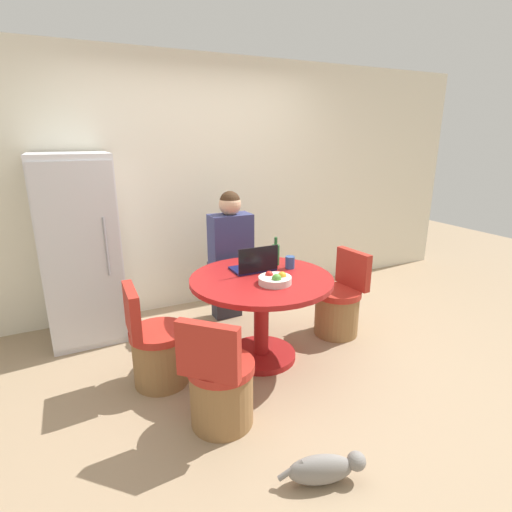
{
  "coord_description": "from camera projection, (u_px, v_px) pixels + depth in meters",
  "views": [
    {
      "loc": [
        -1.34,
        -2.51,
        1.81
      ],
      "look_at": [
        0.02,
        0.27,
        0.88
      ],
      "focal_mm": 28.0,
      "sensor_mm": 36.0,
      "label": 1
    }
  ],
  "objects": [
    {
      "name": "dining_table",
      "position": [
        261.0,
        301.0,
        3.25
      ],
      "size": [
        1.15,
        1.15,
        0.73
      ],
      "color": "maroon",
      "rests_on": "ground_plane"
    },
    {
      "name": "ground_plane",
      "position": [
        269.0,
        368.0,
        3.25
      ],
      "size": [
        12.0,
        12.0,
        0.0
      ],
      "primitive_type": "plane",
      "color": "#9E8466"
    },
    {
      "name": "laptop",
      "position": [
        254.0,
        266.0,
        3.33
      ],
      "size": [
        0.35,
        0.23,
        0.23
      ],
      "rotation": [
        0.0,
        0.0,
        3.14
      ],
      "color": "#141947",
      "rests_on": "dining_table"
    },
    {
      "name": "bottle",
      "position": [
        276.0,
        254.0,
        3.48
      ],
      "size": [
        0.07,
        0.07,
        0.25
      ],
      "color": "#23602D",
      "rests_on": "dining_table"
    },
    {
      "name": "chair_right_side",
      "position": [
        338.0,
        307.0,
        3.76
      ],
      "size": [
        0.44,
        0.43,
        0.79
      ],
      "rotation": [
        0.0,
        0.0,
        -1.48
      ],
      "color": "olive",
      "rests_on": "ground_plane"
    },
    {
      "name": "refrigerator",
      "position": [
        80.0,
        250.0,
        3.55
      ],
      "size": [
        0.64,
        0.63,
        1.68
      ],
      "color": "silver",
      "rests_on": "ground_plane"
    },
    {
      "name": "wall_back",
      "position": [
        200.0,
        186.0,
        4.24
      ],
      "size": [
        7.0,
        0.06,
        2.6
      ],
      "color": "silver",
      "rests_on": "ground_plane"
    },
    {
      "name": "cat",
      "position": [
        325.0,
        468.0,
        2.15
      ],
      "size": [
        0.47,
        0.23,
        0.17
      ],
      "rotation": [
        0.0,
        0.0,
        5.97
      ],
      "color": "gray",
      "rests_on": "ground_plane"
    },
    {
      "name": "fruit_bowl",
      "position": [
        275.0,
        279.0,
        3.05
      ],
      "size": [
        0.25,
        0.25,
        0.1
      ],
      "color": "beige",
      "rests_on": "dining_table"
    },
    {
      "name": "chair_near_left_corner",
      "position": [
        220.0,
        388.0,
        2.55
      ],
      "size": [
        0.5,
        0.5,
        0.79
      ],
      "rotation": [
        0.0,
        0.0,
        2.36
      ],
      "color": "olive",
      "rests_on": "ground_plane"
    },
    {
      "name": "chair_left_side",
      "position": [
        157.0,
        351.0,
        2.99
      ],
      "size": [
        0.43,
        0.43,
        0.79
      ],
      "rotation": [
        0.0,
        0.0,
        1.54
      ],
      "color": "olive",
      "rests_on": "ground_plane"
    },
    {
      "name": "coffee_cup",
      "position": [
        290.0,
        262.0,
        3.4
      ],
      "size": [
        0.08,
        0.08,
        0.1
      ],
      "color": "#2D4C84",
      "rests_on": "dining_table"
    },
    {
      "name": "person_seated",
      "position": [
        229.0,
        251.0,
        3.9
      ],
      "size": [
        0.4,
        0.37,
        1.32
      ],
      "rotation": [
        0.0,
        0.0,
        3.14
      ],
      "color": "#2D2D38",
      "rests_on": "ground_plane"
    }
  ]
}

